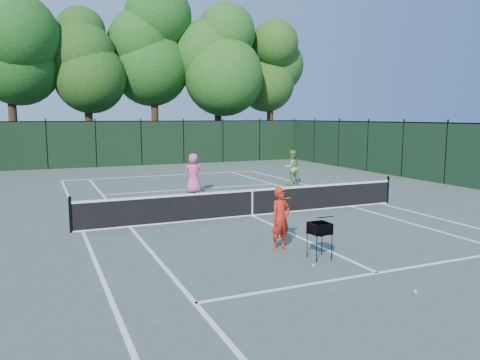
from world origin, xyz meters
name	(u,v)px	position (x,y,z in m)	size (l,w,h in m)	color
ground	(252,216)	(0.00, 0.00, 0.00)	(90.00, 90.00, 0.00)	#46554C
sideline_doubles_left	(83,231)	(-5.49, 0.00, 0.00)	(0.10, 23.77, 0.01)	white
sideline_doubles_right	(381,204)	(5.49, 0.00, 0.00)	(0.10, 23.77, 0.01)	white
sideline_singles_left	(130,227)	(-4.12, 0.00, 0.00)	(0.10, 23.77, 0.01)	white
sideline_singles_right	(352,206)	(4.12, 0.00, 0.00)	(0.10, 23.77, 0.01)	white
baseline_far	(164,175)	(0.00, 11.88, 0.00)	(10.97, 0.10, 0.01)	white
service_line_near	(377,273)	(0.00, -6.40, 0.00)	(8.23, 0.10, 0.01)	white
service_line_far	(194,189)	(0.00, 6.40, 0.00)	(8.23, 0.10, 0.01)	white
center_service_line	(252,216)	(0.00, 0.00, 0.00)	(0.10, 12.80, 0.01)	white
tennis_net	(252,202)	(0.00, 0.00, 0.48)	(11.69, 0.09, 1.06)	black
fence_far	(141,144)	(0.00, 18.00, 1.50)	(24.00, 0.05, 3.00)	black
tree_1	(8,37)	(-8.00, 22.00, 8.69)	(6.80, 6.80, 13.98)	black
tree_2	(86,55)	(-3.00, 21.80, 7.73)	(6.00, 6.00, 12.40)	black
tree_3	(153,42)	(2.00, 22.30, 9.01)	(7.00, 7.00, 14.45)	black
tree_4	(218,56)	(7.00, 21.60, 8.14)	(6.20, 6.20, 12.97)	black
tree_5	(271,65)	(12.00, 22.10, 7.71)	(5.80, 5.80, 12.23)	black
coach	(281,219)	(-1.07, -3.99, 0.80)	(0.83, 0.75, 1.59)	red
player_pink	(194,173)	(-0.35, 5.33, 0.87)	(0.98, 0.79, 1.75)	#DD4E8C
player_green	(292,167)	(4.85, 5.81, 0.86)	(0.85, 0.67, 1.71)	#81A351
ball_hopper	(320,229)	(-0.59, -5.03, 0.73)	(0.57, 0.57, 0.87)	black
loose_ball_near_cart	(415,292)	(-0.12, -7.63, 0.03)	(0.07, 0.07, 0.07)	#E9F432
loose_ball_midcourt	(313,265)	(-1.04, -5.49, 0.03)	(0.07, 0.07, 0.07)	yellow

